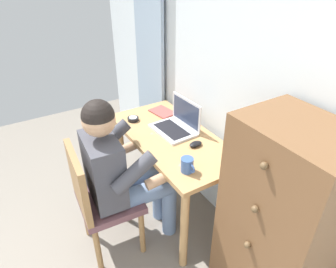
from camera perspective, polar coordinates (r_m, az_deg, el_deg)
name	(u,v)px	position (r m, az deg, el deg)	size (l,w,h in m)	color
wall_back	(272,84)	(1.85, 19.29, 9.00)	(4.80, 0.05, 2.50)	silver
curtain_panel	(149,50)	(2.88, -3.63, 15.86)	(0.50, 0.03, 2.27)	#8EA3B7
desk	(172,149)	(2.28, 0.85, -2.96)	(1.13, 0.56, 0.73)	tan
dresser	(278,227)	(1.79, 20.32, -16.38)	(0.55, 0.45, 1.26)	brown
chair	(99,197)	(2.10, -13.14, -11.77)	(0.45, 0.43, 0.87)	brown
person_seated	(122,168)	(2.02, -8.78, -6.53)	(0.55, 0.60, 1.19)	#6B84AD
laptop	(177,124)	(2.27, 1.81, 1.97)	(0.35, 0.27, 0.24)	silver
computer_mouse	(196,144)	(2.10, 5.32, -1.95)	(0.06, 0.10, 0.03)	black
desk_clock	(133,119)	(2.43, -6.71, 2.90)	(0.09, 0.09, 0.03)	black
notebook_pad	(162,112)	(2.54, -1.07, 4.26)	(0.21, 0.15, 0.01)	#994742
coffee_mug	(187,165)	(1.85, 3.74, -5.97)	(0.12, 0.08, 0.09)	#33518C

